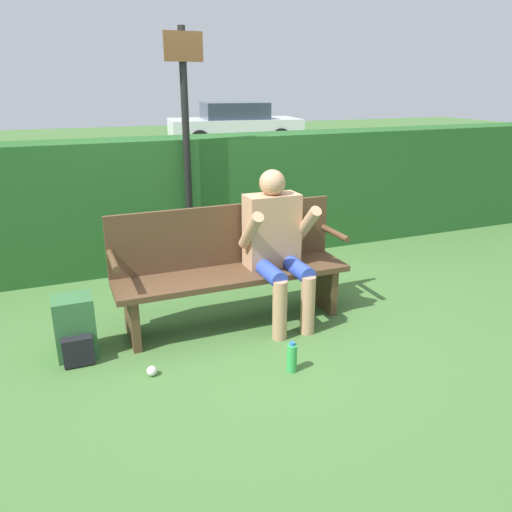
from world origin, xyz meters
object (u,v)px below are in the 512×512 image
(water_bottle, at_px, (292,358))
(signpost, at_px, (186,140))
(person_seated, at_px, (276,241))
(parked_car, at_px, (234,125))
(backpack, at_px, (75,329))
(park_bench, at_px, (230,265))

(water_bottle, height_order, signpost, signpost)
(person_seated, bearing_deg, signpost, 103.79)
(person_seated, relative_size, water_bottle, 5.60)
(person_seated, relative_size, signpost, 0.52)
(person_seated, xyz_separation_m, water_bottle, (-0.23, -0.78, -0.57))
(person_seated, bearing_deg, parked_car, 71.74)
(backpack, relative_size, water_bottle, 2.06)
(person_seated, bearing_deg, park_bench, 160.73)
(signpost, bearing_deg, park_bench, -90.41)
(park_bench, bearing_deg, water_bottle, -82.87)
(park_bench, distance_m, person_seated, 0.42)
(water_bottle, bearing_deg, person_seated, 73.44)
(signpost, distance_m, parked_car, 10.87)
(water_bottle, distance_m, signpost, 2.48)
(park_bench, distance_m, backpack, 1.24)
(backpack, distance_m, parked_car, 12.62)
(signpost, bearing_deg, backpack, -131.00)
(park_bench, height_order, parked_car, parked_car)
(backpack, distance_m, signpost, 2.16)
(backpack, distance_m, water_bottle, 1.52)
(water_bottle, xyz_separation_m, parked_car, (4.00, 12.20, 0.51))
(water_bottle, relative_size, signpost, 0.09)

